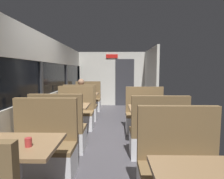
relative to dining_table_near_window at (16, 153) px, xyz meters
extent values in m
cube|color=#423F44|center=(0.89, 2.09, -0.65)|extent=(3.30, 9.20, 0.02)
cube|color=beige|center=(-0.56, 2.09, -0.16)|extent=(0.08, 8.40, 0.95)
cube|color=beige|center=(-0.56, 2.09, 1.36)|extent=(0.08, 8.40, 0.60)
cube|color=black|center=(-0.57, 2.09, 0.69)|extent=(0.03, 8.40, 0.75)
cube|color=#2D2D30|center=(-0.54, 2.09, 0.69)|extent=(0.06, 0.08, 0.75)
cube|color=#2D2D30|center=(-0.54, 4.19, 0.69)|extent=(0.06, 0.08, 0.75)
cube|color=#2D2D30|center=(-0.54, 6.29, 0.69)|extent=(0.06, 0.08, 0.75)
cube|color=beige|center=(0.89, 6.29, 0.51)|extent=(2.90, 0.08, 2.30)
cube|color=#333338|center=(1.44, 6.24, 0.36)|extent=(0.80, 0.04, 2.00)
cube|color=red|center=(0.89, 6.23, 1.48)|extent=(0.50, 0.03, 0.16)
cube|color=beige|center=(2.34, 5.09, 0.51)|extent=(0.08, 2.40, 2.30)
cylinder|color=#9E9EA3|center=(0.00, 0.00, -0.29)|extent=(0.10, 0.10, 0.70)
cube|color=olive|center=(0.00, 0.00, 0.08)|extent=(0.90, 0.70, 0.04)
cube|color=silver|center=(0.00, 0.66, -0.44)|extent=(0.95, 0.50, 0.39)
cube|color=brown|center=(0.00, 0.66, -0.22)|extent=(0.95, 0.50, 0.06)
cube|color=brown|center=(0.00, 0.87, 0.14)|extent=(0.95, 0.08, 0.65)
cylinder|color=#9E9EA3|center=(0.00, 2.21, -0.29)|extent=(0.10, 0.10, 0.70)
cube|color=olive|center=(0.00, 2.21, 0.08)|extent=(0.90, 0.70, 0.04)
cube|color=silver|center=(0.00, 1.55, -0.44)|extent=(0.95, 0.50, 0.39)
cube|color=brown|center=(0.00, 1.55, -0.22)|extent=(0.95, 0.50, 0.06)
cube|color=brown|center=(0.00, 1.34, 0.14)|extent=(0.95, 0.08, 0.65)
cube|color=silver|center=(0.00, 2.87, -0.44)|extent=(0.95, 0.50, 0.39)
cube|color=brown|center=(0.00, 2.87, -0.22)|extent=(0.95, 0.50, 0.06)
cube|color=brown|center=(0.00, 3.08, 0.14)|extent=(0.95, 0.08, 0.65)
cylinder|color=#9E9EA3|center=(0.00, 4.42, -0.29)|extent=(0.10, 0.10, 0.70)
cube|color=olive|center=(0.00, 4.42, 0.08)|extent=(0.90, 0.70, 0.04)
cube|color=silver|center=(0.00, 3.76, -0.44)|extent=(0.95, 0.50, 0.39)
cube|color=brown|center=(0.00, 3.76, -0.22)|extent=(0.95, 0.50, 0.06)
cube|color=brown|center=(0.00, 3.55, 0.14)|extent=(0.95, 0.08, 0.65)
cube|color=silver|center=(0.00, 5.08, -0.44)|extent=(0.95, 0.50, 0.39)
cube|color=brown|center=(0.00, 5.08, -0.22)|extent=(0.95, 0.50, 0.06)
cube|color=brown|center=(0.00, 5.29, 0.14)|extent=(0.95, 0.08, 0.65)
cube|color=brown|center=(1.79, 0.06, -0.22)|extent=(0.95, 0.50, 0.06)
cube|color=brown|center=(1.79, 0.27, 0.14)|extent=(0.95, 0.08, 0.65)
cylinder|color=#9E9EA3|center=(1.79, 2.01, -0.29)|extent=(0.10, 0.10, 0.70)
cube|color=olive|center=(1.79, 2.01, 0.08)|extent=(0.90, 0.70, 0.04)
cube|color=silver|center=(1.79, 1.35, -0.44)|extent=(0.95, 0.50, 0.39)
cube|color=brown|center=(1.79, 1.35, -0.22)|extent=(0.95, 0.50, 0.06)
cube|color=brown|center=(1.79, 1.14, 0.14)|extent=(0.95, 0.08, 0.65)
cube|color=silver|center=(1.79, 2.67, -0.44)|extent=(0.95, 0.50, 0.39)
cube|color=brown|center=(1.79, 2.67, -0.22)|extent=(0.95, 0.50, 0.06)
cube|color=brown|center=(1.79, 2.88, 0.14)|extent=(0.95, 0.08, 0.65)
cube|color=#26262D|center=(0.00, 3.76, -0.41)|extent=(0.30, 0.36, 0.45)
cube|color=#8C664C|center=(0.00, 3.81, 0.11)|extent=(0.34, 0.22, 0.60)
sphere|color=#8C664C|center=(0.00, 3.83, 0.52)|extent=(0.20, 0.20, 0.20)
cylinder|color=#8C664C|center=(-0.20, 3.99, 0.13)|extent=(0.07, 0.28, 0.07)
cylinder|color=#8C664C|center=(0.20, 3.99, 0.13)|extent=(0.07, 0.28, 0.07)
cylinder|color=#B23333|center=(0.17, -0.08, 0.15)|extent=(0.07, 0.07, 0.09)
camera|label=1|loc=(1.05, -1.91, 0.87)|focal=30.30mm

